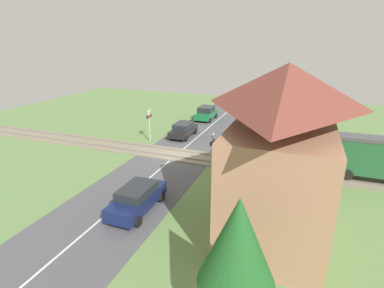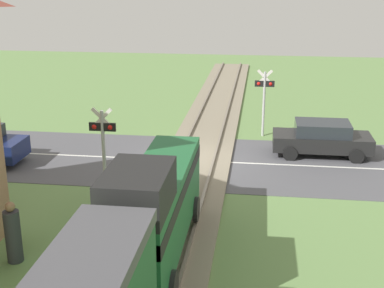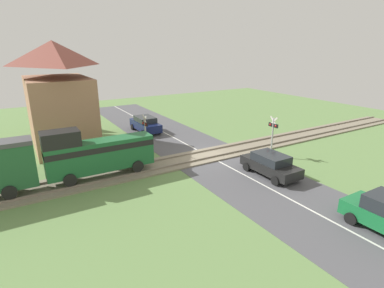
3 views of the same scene
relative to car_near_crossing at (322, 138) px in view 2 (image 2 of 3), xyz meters
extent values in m
plane|color=#66894C|center=(5.09, 1.44, -0.76)|extent=(60.00, 60.00, 0.00)
cube|color=#515156|center=(5.09, 1.44, -0.75)|extent=(48.00, 6.40, 0.02)
cube|color=silver|center=(5.09, 1.44, -0.74)|extent=(48.00, 0.12, 0.00)
cube|color=gray|center=(5.09, 1.44, -0.70)|extent=(2.80, 48.00, 0.12)
cube|color=slate|center=(4.37, 1.44, -0.58)|extent=(0.10, 48.00, 0.12)
cube|color=slate|center=(5.81, 1.44, -0.58)|extent=(0.10, 48.00, 0.12)
cube|color=#1E6033|center=(5.09, 9.46, 0.81)|extent=(1.35, 6.50, 1.90)
cube|color=black|center=(5.09, 9.46, 1.33)|extent=(1.37, 6.50, 0.36)
cube|color=black|center=(5.09, 11.67, 2.21)|extent=(1.35, 2.08, 0.90)
cylinder|color=black|center=(4.37, 7.38, -0.14)|extent=(0.14, 0.76, 0.76)
cylinder|color=black|center=(5.81, 7.38, -0.14)|extent=(0.14, 0.76, 0.76)
cylinder|color=black|center=(4.37, 11.54, -0.14)|extent=(0.14, 0.76, 0.76)
cylinder|color=black|center=(5.81, 11.54, -0.14)|extent=(0.14, 0.76, 0.76)
cube|color=black|center=(0.00, 0.00, -0.15)|extent=(4.04, 1.69, 0.62)
cube|color=#23282D|center=(0.00, 0.00, 0.42)|extent=(2.22, 1.55, 0.53)
cylinder|color=black|center=(1.31, 0.84, -0.46)|extent=(0.60, 0.18, 0.60)
cylinder|color=black|center=(1.31, -0.84, -0.46)|extent=(0.60, 0.18, 0.60)
cylinder|color=black|center=(-1.31, 0.84, -0.46)|extent=(0.60, 0.18, 0.60)
cylinder|color=black|center=(-1.31, -0.84, -0.46)|extent=(0.60, 0.18, 0.60)
cylinder|color=black|center=(12.64, 2.03, -0.46)|extent=(0.60, 0.18, 0.60)
cylinder|color=#B7B7B7|center=(2.45, -2.54, 0.76)|extent=(0.12, 0.12, 3.04)
cube|color=black|center=(2.45, -2.54, 1.73)|extent=(0.90, 0.08, 0.28)
sphere|color=red|center=(2.18, -2.54, 1.73)|extent=(0.18, 0.18, 0.18)
sphere|color=red|center=(2.72, -2.54, 1.73)|extent=(0.18, 0.18, 0.18)
cube|color=silver|center=(2.45, -2.54, 2.03)|extent=(0.72, 0.04, 0.72)
cube|color=silver|center=(2.45, -2.54, 2.03)|extent=(0.72, 0.04, 0.72)
cylinder|color=#B7B7B7|center=(7.74, 5.42, 0.76)|extent=(0.12, 0.12, 3.04)
cube|color=black|center=(7.74, 5.42, 1.73)|extent=(0.90, 0.08, 0.28)
sphere|color=red|center=(8.01, 5.42, 1.73)|extent=(0.18, 0.18, 0.18)
sphere|color=red|center=(7.47, 5.42, 1.73)|extent=(0.18, 0.18, 0.18)
cube|color=silver|center=(7.74, 5.42, 2.03)|extent=(0.72, 0.04, 0.72)
cube|color=silver|center=(7.74, 5.42, 2.03)|extent=(0.72, 0.04, 0.72)
cylinder|color=#333338|center=(8.91, 9.92, -0.04)|extent=(0.42, 0.42, 1.45)
sphere|color=#936B4C|center=(8.91, 9.92, 0.81)|extent=(0.26, 0.26, 0.26)
camera|label=1|loc=(27.14, 11.21, 8.63)|focal=28.00mm
camera|label=2|loc=(2.59, 21.83, 6.57)|focal=50.00mm
camera|label=3|loc=(-12.87, 13.60, 7.16)|focal=28.00mm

